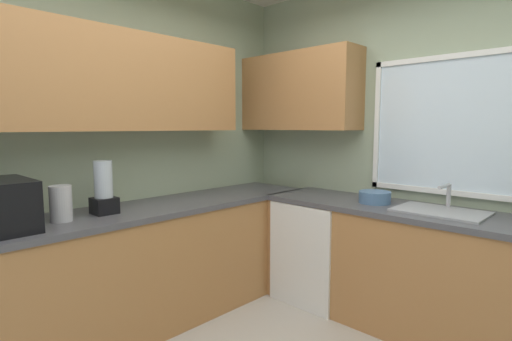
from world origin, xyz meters
TOP-DOWN VIEW (x-y plane):
  - room_shell at (-0.34, 0.41)m, footprint 3.56×3.53m
  - counter_run_left at (-1.41, 0.00)m, footprint 0.65×3.14m
  - counter_run_back at (0.21, 1.39)m, footprint 2.65×0.65m
  - dishwasher at (-0.75, 1.36)m, footprint 0.60×0.60m
  - kettle at (-1.39, -0.50)m, footprint 0.13×0.13m
  - sink_assembly at (0.22, 1.40)m, footprint 0.58×0.40m
  - bowl at (-0.27, 1.39)m, footprint 0.24×0.24m
  - blender_appliance at (-1.41, -0.22)m, footprint 0.15×0.15m

SIDE VIEW (x-z plane):
  - dishwasher at x=-0.75m, z-range 0.00..0.85m
  - counter_run_left at x=-1.41m, z-range 0.00..0.90m
  - counter_run_back at x=0.21m, z-range 0.00..0.90m
  - sink_assembly at x=0.22m, z-range 0.81..1.00m
  - bowl at x=-0.27m, z-range 0.90..0.99m
  - kettle at x=-1.39m, z-range 0.90..1.12m
  - blender_appliance at x=-1.41m, z-range 0.88..1.24m
  - room_shell at x=-0.34m, z-range 0.40..3.17m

